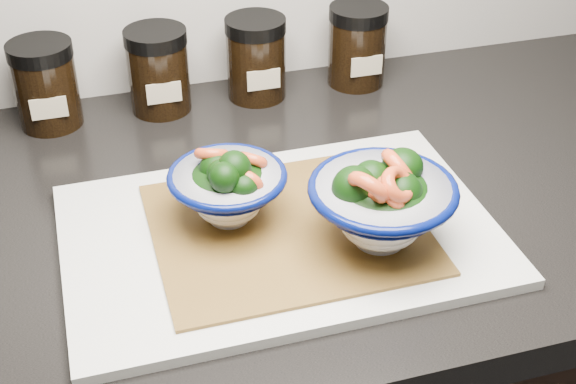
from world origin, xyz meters
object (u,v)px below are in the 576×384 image
object	(u,v)px
bowl_left	(228,187)
spice_jar_c	(158,70)
spice_jar_d	(256,58)
spice_jar_e	(357,45)
spice_jar_b	(46,84)
bowl_right	(382,202)
cutting_board	(280,234)

from	to	relation	value
bowl_left	spice_jar_c	distance (m)	0.29
spice_jar_d	spice_jar_e	distance (m)	0.15
spice_jar_e	spice_jar_d	bearing A→B (deg)	180.00
spice_jar_b	spice_jar_d	xyz separation A→B (m)	(0.28, 0.00, 0.00)
spice_jar_c	spice_jar_e	size ratio (longest dim) A/B	1.00
bowl_left	bowl_right	distance (m)	0.16
bowl_left	spice_jar_c	bearing A→B (deg)	95.27
bowl_right	spice_jar_c	xyz separation A→B (m)	(-0.17, 0.37, -0.01)
bowl_right	spice_jar_b	bearing A→B (deg)	129.79
bowl_left	spice_jar_e	bearing A→B (deg)	49.18
bowl_left	spice_jar_e	size ratio (longest dim) A/B	1.11
spice_jar_d	spice_jar_e	xyz separation A→B (m)	(0.15, 0.00, 0.00)
cutting_board	spice_jar_d	size ratio (longest dim) A/B	3.98
spice_jar_b	spice_jar_c	size ratio (longest dim) A/B	1.00
cutting_board	spice_jar_b	bearing A→B (deg)	124.18
cutting_board	spice_jar_e	distance (m)	0.38
bowl_left	spice_jar_e	world-z (taller)	spice_jar_e
spice_jar_d	bowl_left	bearing A→B (deg)	-109.97
spice_jar_c	spice_jar_e	world-z (taller)	same
bowl_left	spice_jar_c	world-z (taller)	spice_jar_c
bowl_left	bowl_right	size ratio (longest dim) A/B	0.84
cutting_board	bowl_right	size ratio (longest dim) A/B	3.00
spice_jar_d	spice_jar_e	bearing A→B (deg)	0.00
spice_jar_d	bowl_right	bearing A→B (deg)	-84.98
cutting_board	spice_jar_e	world-z (taller)	spice_jar_e
bowl_left	cutting_board	bearing A→B (deg)	-32.30
spice_jar_c	spice_jar_d	size ratio (longest dim) A/B	1.00
spice_jar_b	spice_jar_e	size ratio (longest dim) A/B	1.00
cutting_board	bowl_left	distance (m)	0.07
cutting_board	spice_jar_e	size ratio (longest dim) A/B	3.98
bowl_left	spice_jar_e	xyz separation A→B (m)	(0.25, 0.29, 0.00)
bowl_right	spice_jar_d	bearing A→B (deg)	95.02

